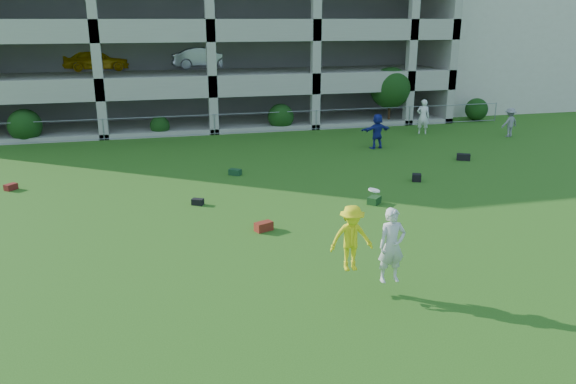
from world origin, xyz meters
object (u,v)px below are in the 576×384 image
object	(u,v)px
bystander_f	(510,122)
frisbee_contest	(364,240)
bystander_e	(423,117)
parking_garage	(195,23)
stucco_building	(490,36)
crate_d	(417,178)
bystander_d	(377,131)

from	to	relation	value
bystander_f	frisbee_contest	size ratio (longest dim) A/B	0.74
bystander_e	bystander_f	world-z (taller)	bystander_e
bystander_f	parking_garage	world-z (taller)	parking_garage
stucco_building	frisbee_contest	distance (m)	36.53
crate_d	parking_garage	world-z (taller)	parking_garage
stucco_building	bystander_d	distance (m)	21.51
bystander_d	bystander_e	size ratio (longest dim) A/B	0.90
stucco_building	bystander_e	bearing A→B (deg)	-134.62
stucco_building	bystander_d	bearing A→B (deg)	-136.94
crate_d	parking_garage	distance (m)	22.07
bystander_f	crate_d	world-z (taller)	bystander_f
crate_d	parking_garage	size ratio (longest dim) A/B	0.01
crate_d	frisbee_contest	xyz separation A→B (m)	(-5.70, -8.53, 1.20)
parking_garage	stucco_building	bearing A→B (deg)	0.75
crate_d	bystander_f	bearing A→B (deg)	37.46
bystander_d	frisbee_contest	bearing A→B (deg)	56.13
bystander_d	bystander_e	bearing A→B (deg)	-154.60
bystander_e	parking_garage	xyz separation A→B (m)	(-11.57, 11.30, 5.03)
bystander_d	parking_garage	size ratio (longest dim) A/B	0.06
parking_garage	bystander_e	bearing A→B (deg)	-44.31
crate_d	bystander_e	bearing A→B (deg)	61.74
crate_d	parking_garage	bearing A→B (deg)	108.64
parking_garage	bystander_d	bearing A→B (deg)	-61.75
bystander_d	bystander_f	xyz separation A→B (m)	(8.30, 0.91, -0.08)
frisbee_contest	parking_garage	xyz separation A→B (m)	(-1.10, 28.70, 4.67)
stucco_building	parking_garage	size ratio (longest dim) A/B	0.53
crate_d	frisbee_contest	bearing A→B (deg)	-123.73
bystander_d	bystander_e	distance (m)	4.88
stucco_building	bystander_e	world-z (taller)	stucco_building
stucco_building	bystander_f	bearing A→B (deg)	-117.83
bystander_f	frisbee_contest	bearing A→B (deg)	34.72
stucco_building	frisbee_contest	bearing A→B (deg)	-127.07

